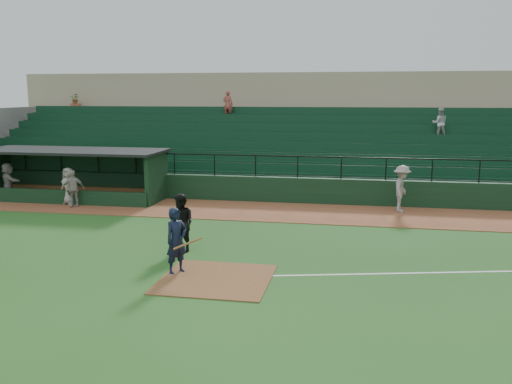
# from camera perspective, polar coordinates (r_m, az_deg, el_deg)

# --- Properties ---
(ground) EXTENTS (90.00, 90.00, 0.00)m
(ground) POSITION_cam_1_polar(r_m,az_deg,el_deg) (16.30, -3.28, -7.91)
(ground) COLOR #1F511A
(ground) RESTS_ON ground
(warning_track) EXTENTS (40.00, 4.00, 0.03)m
(warning_track) POSITION_cam_1_polar(r_m,az_deg,el_deg) (23.88, 1.33, -2.03)
(warning_track) COLOR brown
(warning_track) RESTS_ON ground
(home_plate_dirt) EXTENTS (3.00, 3.00, 0.03)m
(home_plate_dirt) POSITION_cam_1_polar(r_m,az_deg,el_deg) (15.38, -4.19, -8.98)
(home_plate_dirt) COLOR brown
(home_plate_dirt) RESTS_ON ground
(foul_line) EXTENTS (17.49, 4.44, 0.01)m
(foul_line) POSITION_cam_1_polar(r_m,az_deg,el_deg) (17.52, 24.34, -7.51)
(foul_line) COLOR white
(foul_line) RESTS_ON ground
(stadium_structure) EXTENTS (38.00, 13.08, 6.40)m
(stadium_structure) POSITION_cam_1_polar(r_m,az_deg,el_deg) (31.84, 3.83, 5.17)
(stadium_structure) COLOR black
(stadium_structure) RESTS_ON ground
(dugout) EXTENTS (8.90, 3.20, 2.42)m
(dugout) POSITION_cam_1_polar(r_m,az_deg,el_deg) (28.31, -17.99, 2.10)
(dugout) COLOR black
(dugout) RESTS_ON ground
(batter_at_plate) EXTENTS (1.18, 0.83, 1.90)m
(batter_at_plate) POSITION_cam_1_polar(r_m,az_deg,el_deg) (15.75, -8.25, -5.03)
(batter_at_plate) COLOR black
(batter_at_plate) RESTS_ON ground
(umpire) EXTENTS (1.15, 1.08, 1.89)m
(umpire) POSITION_cam_1_polar(r_m,az_deg,el_deg) (17.89, -7.76, -3.21)
(umpire) COLOR black
(umpire) RESTS_ON ground
(runner) EXTENTS (1.01, 1.43, 2.01)m
(runner) POSITION_cam_1_polar(r_m,az_deg,el_deg) (24.42, 14.89, 0.35)
(runner) COLOR gray
(runner) RESTS_ON warning_track
(dugout_player_a) EXTENTS (1.05, 0.75, 1.66)m
(dugout_player_a) POSITION_cam_1_polar(r_m,az_deg,el_deg) (26.03, -18.45, 0.36)
(dugout_player_a) COLOR #A8A39D
(dugout_player_a) RESTS_ON warning_track
(dugout_player_b) EXTENTS (0.93, 0.72, 1.69)m
(dugout_player_b) POSITION_cam_1_polar(r_m,az_deg,el_deg) (26.70, -18.88, 0.61)
(dugout_player_b) COLOR #A6A09B
(dugout_player_b) RESTS_ON warning_track
(dugout_player_c) EXTENTS (1.67, 1.39, 1.79)m
(dugout_player_c) POSITION_cam_1_polar(r_m,az_deg,el_deg) (28.85, -24.32, 1.03)
(dugout_player_c) COLOR gray
(dugout_player_c) RESTS_ON warning_track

